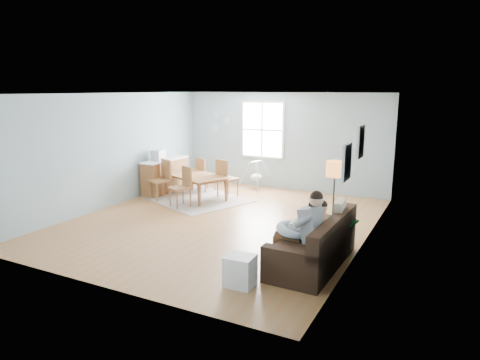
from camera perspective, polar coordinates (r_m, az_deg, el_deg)
The scene contains 22 objects.
room at distance 8.84m, azimuth -2.65°, elevation 9.64°, with size 8.40×9.40×3.90m.
window at distance 12.25m, azimuth 3.03°, elevation 6.70°, with size 1.32×0.08×1.62m.
pictures at distance 6.84m, azimuth 14.94°, elevation 3.72°, with size 0.05×1.34×0.74m.
wall_plates at distance 12.88m, azimuth -2.71°, elevation 7.76°, with size 0.67×0.02×0.66m.
sofa at distance 7.06m, azimuth 10.07°, elevation -8.89°, with size 0.93×2.07×0.83m.
green_throw at distance 7.62m, azimuth 11.24°, elevation -5.49°, with size 0.94×0.81×0.04m, color #14591B.
beige_pillow at distance 7.35m, azimuth 13.13°, elevation -4.47°, with size 0.13×0.48×0.48m, color #BDAF90.
father at distance 6.70m, azimuth 8.33°, elevation -6.26°, with size 0.94×0.46×1.31m.
nursing_pillow at distance 6.77m, azimuth 7.09°, elevation -6.55°, with size 0.54×0.54×0.15m, color silver.
infant at distance 6.78m, azimuth 7.20°, elevation -5.86°, with size 0.17×0.36×0.13m.
toddler at distance 7.12m, azimuth 10.13°, elevation -5.21°, with size 0.53×0.26×0.83m.
floor_lamp at distance 7.77m, azimuth 12.50°, elevation 0.52°, with size 0.31×0.31×1.54m.
storage_cube at distance 6.30m, azimuth -0.07°, elevation -11.99°, with size 0.43×0.38×0.45m.
rug at distance 11.21m, azimuth -6.10°, elevation -2.40°, with size 2.63×2.00×0.01m, color gray.
dining_table at distance 11.14m, azimuth -6.14°, elevation -0.88°, with size 1.77×0.98×0.62m, color brown.
chair_sw at distance 11.14m, azimuth -10.27°, elevation 0.46°, with size 0.60×0.60×1.02m.
chair_se at distance 10.35m, azimuth -7.61°, elevation -0.53°, with size 0.59×0.59×0.97m.
chair_nw at distance 11.84m, azimuth -4.86°, elevation 1.01°, with size 0.54×0.54×0.94m.
chair_ne at distance 11.08m, azimuth -2.02°, elevation 0.57°, with size 0.58×0.58×1.02m.
counter at distance 11.94m, azimuth -9.90°, elevation 0.63°, with size 0.48×1.63×0.91m.
monitor at distance 11.58m, azimuth -10.87°, elevation 3.23°, with size 0.32×0.30×0.29m.
baby_swing at distance 12.12m, azimuth 2.21°, elevation 0.48°, with size 0.95×0.97×0.80m.
Camera 1 is at (4.38, -7.67, 2.80)m, focal length 32.00 mm.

